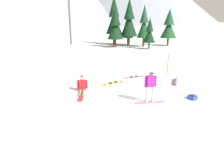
{
  "coord_description": "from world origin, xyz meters",
  "views": [
    {
      "loc": [
        -1.33,
        -9.23,
        4.12
      ],
      "look_at": [
        -0.4,
        2.11,
        1.0
      ],
      "focal_mm": 31.65,
      "sensor_mm": 36.0,
      "label": 1
    }
  ],
  "objects_px": {
    "loose_snowboard_near_right": "(134,77)",
    "pine_tree_twin": "(169,26)",
    "trail_marker_pole": "(168,65)",
    "ski_lift_tower": "(69,8)",
    "backpack_blue": "(193,97)",
    "pine_tree_leaning": "(129,21)",
    "pine_tree_tall": "(144,24)",
    "pine_tree_short": "(150,32)",
    "snowboarder_midground": "(82,86)",
    "loose_snowboard_near_left": "(113,83)",
    "loose_snowboard_far_spare": "(176,81)",
    "snowboarder_foreground": "(150,86)",
    "pine_tree_young": "(114,18)",
    "pine_tree_broad": "(115,26)",
    "pine_tree_slender": "(128,27)"
  },
  "relations": [
    {
      "from": "loose_snowboard_far_spare",
      "to": "pine_tree_young",
      "type": "xyz_separation_m",
      "value": [
        -2.2,
        22.97,
        4.38
      ]
    },
    {
      "from": "pine_tree_young",
      "to": "ski_lift_tower",
      "type": "distance_m",
      "value": 7.84
    },
    {
      "from": "backpack_blue",
      "to": "pine_tree_leaning",
      "type": "bearing_deg",
      "value": 89.34
    },
    {
      "from": "pine_tree_young",
      "to": "loose_snowboard_near_left",
      "type": "bearing_deg",
      "value": -95.39
    },
    {
      "from": "pine_tree_twin",
      "to": "trail_marker_pole",
      "type": "bearing_deg",
      "value": -110.0
    },
    {
      "from": "trail_marker_pole",
      "to": "pine_tree_broad",
      "type": "bearing_deg",
      "value": 98.05
    },
    {
      "from": "loose_snowboard_far_spare",
      "to": "backpack_blue",
      "type": "relative_size",
      "value": 2.97
    },
    {
      "from": "loose_snowboard_far_spare",
      "to": "pine_tree_twin",
      "type": "height_order",
      "value": "pine_tree_twin"
    },
    {
      "from": "pine_tree_short",
      "to": "snowboarder_midground",
      "type": "bearing_deg",
      "value": -116.38
    },
    {
      "from": "snowboarder_foreground",
      "to": "backpack_blue",
      "type": "xyz_separation_m",
      "value": [
        2.45,
        0.26,
        -0.79
      ]
    },
    {
      "from": "snowboarder_foreground",
      "to": "pine_tree_tall",
      "type": "relative_size",
      "value": 0.26
    },
    {
      "from": "loose_snowboard_near_left",
      "to": "pine_tree_slender",
      "type": "relative_size",
      "value": 0.3
    },
    {
      "from": "loose_snowboard_far_spare",
      "to": "loose_snowboard_near_right",
      "type": "bearing_deg",
      "value": 150.89
    },
    {
      "from": "snowboarder_midground",
      "to": "pine_tree_young",
      "type": "relative_size",
      "value": 0.22
    },
    {
      "from": "trail_marker_pole",
      "to": "pine_tree_broad",
      "type": "relative_size",
      "value": 0.28
    },
    {
      "from": "pine_tree_twin",
      "to": "pine_tree_slender",
      "type": "xyz_separation_m",
      "value": [
        -6.43,
        2.11,
        -0.23
      ]
    },
    {
      "from": "loose_snowboard_near_left",
      "to": "pine_tree_short",
      "type": "relative_size",
      "value": 0.37
    },
    {
      "from": "loose_snowboard_near_left",
      "to": "pine_tree_short",
      "type": "height_order",
      "value": "pine_tree_short"
    },
    {
      "from": "snowboarder_midground",
      "to": "pine_tree_tall",
      "type": "height_order",
      "value": "pine_tree_tall"
    },
    {
      "from": "pine_tree_broad",
      "to": "loose_snowboard_near_right",
      "type": "bearing_deg",
      "value": -90.97
    },
    {
      "from": "snowboarder_midground",
      "to": "loose_snowboard_near_right",
      "type": "relative_size",
      "value": 1.08
    },
    {
      "from": "snowboarder_midground",
      "to": "pine_tree_broad",
      "type": "bearing_deg",
      "value": 78.81
    },
    {
      "from": "loose_snowboard_near_left",
      "to": "pine_tree_young",
      "type": "xyz_separation_m",
      "value": [
        2.15,
        22.82,
        4.49
      ]
    },
    {
      "from": "pine_tree_young",
      "to": "pine_tree_leaning",
      "type": "bearing_deg",
      "value": -55.72
    },
    {
      "from": "pine_tree_leaning",
      "to": "pine_tree_young",
      "type": "bearing_deg",
      "value": 124.28
    },
    {
      "from": "loose_snowboard_near_right",
      "to": "pine_tree_twin",
      "type": "distance_m",
      "value": 20.83
    },
    {
      "from": "pine_tree_young",
      "to": "loose_snowboard_far_spare",
      "type": "bearing_deg",
      "value": -84.53
    },
    {
      "from": "pine_tree_short",
      "to": "pine_tree_broad",
      "type": "bearing_deg",
      "value": 152.64
    },
    {
      "from": "loose_snowboard_near_left",
      "to": "trail_marker_pole",
      "type": "height_order",
      "value": "trail_marker_pole"
    },
    {
      "from": "loose_snowboard_far_spare",
      "to": "ski_lift_tower",
      "type": "relative_size",
      "value": 0.15
    },
    {
      "from": "ski_lift_tower",
      "to": "loose_snowboard_near_right",
      "type": "bearing_deg",
      "value": -71.76
    },
    {
      "from": "loose_snowboard_far_spare",
      "to": "pine_tree_young",
      "type": "relative_size",
      "value": 0.2
    },
    {
      "from": "loose_snowboard_near_right",
      "to": "pine_tree_young",
      "type": "height_order",
      "value": "pine_tree_young"
    },
    {
      "from": "loose_snowboard_near_right",
      "to": "loose_snowboard_far_spare",
      "type": "bearing_deg",
      "value": -29.11
    },
    {
      "from": "snowboarder_foreground",
      "to": "backpack_blue",
      "type": "height_order",
      "value": "snowboarder_foreground"
    },
    {
      "from": "loose_snowboard_near_right",
      "to": "ski_lift_tower",
      "type": "xyz_separation_m",
      "value": [
        -7.18,
        21.79,
        6.19
      ]
    },
    {
      "from": "loose_snowboard_near_right",
      "to": "loose_snowboard_far_spare",
      "type": "distance_m",
      "value": 3.05
    },
    {
      "from": "loose_snowboard_near_left",
      "to": "trail_marker_pole",
      "type": "xyz_separation_m",
      "value": [
        4.36,
        1.71,
        0.81
      ]
    },
    {
      "from": "trail_marker_pole",
      "to": "pine_tree_broad",
      "type": "xyz_separation_m",
      "value": [
        -2.38,
        16.82,
        2.4
      ]
    },
    {
      "from": "trail_marker_pole",
      "to": "loose_snowboard_near_right",
      "type": "bearing_deg",
      "value": -172.02
    },
    {
      "from": "trail_marker_pole",
      "to": "ski_lift_tower",
      "type": "distance_m",
      "value": 24.18
    },
    {
      "from": "pine_tree_twin",
      "to": "pine_tree_leaning",
      "type": "bearing_deg",
      "value": -179.57
    },
    {
      "from": "pine_tree_slender",
      "to": "trail_marker_pole",
      "type": "bearing_deg",
      "value": -90.36
    },
    {
      "from": "loose_snowboard_near_right",
      "to": "loose_snowboard_far_spare",
      "type": "xyz_separation_m",
      "value": [
        2.66,
        -1.48,
        0.11
      ]
    },
    {
      "from": "loose_snowboard_near_right",
      "to": "pine_tree_slender",
      "type": "relative_size",
      "value": 0.3
    },
    {
      "from": "pine_tree_twin",
      "to": "pine_tree_tall",
      "type": "bearing_deg",
      "value": -171.99
    },
    {
      "from": "loose_snowboard_near_right",
      "to": "pine_tree_short",
      "type": "height_order",
      "value": "pine_tree_short"
    },
    {
      "from": "snowboarder_midground",
      "to": "backpack_blue",
      "type": "xyz_separation_m",
      "value": [
        6.02,
        -1.63,
        -0.22
      ]
    },
    {
      "from": "snowboarder_midground",
      "to": "pine_tree_short",
      "type": "height_order",
      "value": "pine_tree_short"
    },
    {
      "from": "loose_snowboard_near_left",
      "to": "snowboarder_midground",
      "type": "bearing_deg",
      "value": -142.78
    }
  ]
}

